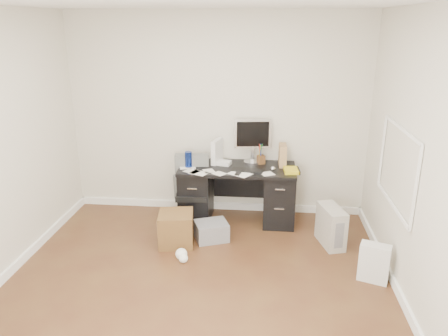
% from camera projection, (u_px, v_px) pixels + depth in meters
% --- Properties ---
extents(ground, '(4.00, 4.00, 0.00)m').
position_uv_depth(ground, '(196.00, 289.00, 4.38)').
color(ground, '#482517').
rests_on(ground, ground).
extents(room_shell, '(4.02, 4.02, 2.71)m').
position_uv_depth(room_shell, '(196.00, 127.00, 3.87)').
color(room_shell, beige).
rests_on(room_shell, ground).
extents(desk, '(1.50, 0.70, 0.75)m').
position_uv_depth(desk, '(237.00, 192.00, 5.78)').
color(desk, black).
rests_on(desk, ground).
extents(loose_papers, '(1.10, 0.60, 0.00)m').
position_uv_depth(loose_papers, '(222.00, 168.00, 5.64)').
color(loose_papers, white).
rests_on(loose_papers, desk).
extents(lcd_monitor, '(0.51, 0.33, 0.60)m').
position_uv_depth(lcd_monitor, '(253.00, 141.00, 5.75)').
color(lcd_monitor, silver).
rests_on(lcd_monitor, desk).
extents(keyboard, '(0.41, 0.20, 0.02)m').
position_uv_depth(keyboard, '(248.00, 170.00, 5.52)').
color(keyboard, black).
rests_on(keyboard, desk).
extents(computer_mouse, '(0.07, 0.07, 0.06)m').
position_uv_depth(computer_mouse, '(273.00, 169.00, 5.52)').
color(computer_mouse, silver).
rests_on(computer_mouse, desk).
extents(travel_mug, '(0.11, 0.11, 0.20)m').
position_uv_depth(travel_mug, '(188.00, 159.00, 5.65)').
color(travel_mug, navy).
rests_on(travel_mug, desk).
extents(white_binder, '(0.20, 0.30, 0.32)m').
position_uv_depth(white_binder, '(217.00, 151.00, 5.79)').
color(white_binder, silver).
rests_on(white_binder, desk).
extents(magazine_file, '(0.13, 0.25, 0.28)m').
position_uv_depth(magazine_file, '(283.00, 155.00, 5.69)').
color(magazine_file, '#976D49').
rests_on(magazine_file, desk).
extents(pen_cup, '(0.15, 0.15, 0.27)m').
position_uv_depth(pen_cup, '(261.00, 154.00, 5.77)').
color(pen_cup, '#593419').
rests_on(pen_cup, desk).
extents(yellow_book, '(0.20, 0.25, 0.04)m').
position_uv_depth(yellow_book, '(291.00, 170.00, 5.48)').
color(yellow_book, gold).
rests_on(yellow_book, desk).
extents(paper_remote, '(0.35, 0.33, 0.02)m').
position_uv_depth(paper_remote, '(240.00, 173.00, 5.42)').
color(paper_remote, white).
rests_on(paper_remote, desk).
extents(office_chair, '(0.55, 0.55, 0.90)m').
position_uv_depth(office_chair, '(192.00, 191.00, 5.69)').
color(office_chair, '#585B58').
rests_on(office_chair, ground).
extents(pc_tower, '(0.33, 0.51, 0.47)m').
position_uv_depth(pc_tower, '(331.00, 226.00, 5.19)').
color(pc_tower, '#A5A095').
rests_on(pc_tower, ground).
extents(shopping_bag, '(0.36, 0.31, 0.41)m').
position_uv_depth(shopping_bag, '(374.00, 263.00, 4.46)').
color(shopping_bag, silver).
rests_on(shopping_bag, ground).
extents(wicker_basket, '(0.45, 0.45, 0.40)m').
position_uv_depth(wicker_basket, '(176.00, 229.00, 5.21)').
color(wicker_basket, '#4C2F16').
rests_on(wicker_basket, ground).
extents(desk_printer, '(0.47, 0.43, 0.22)m').
position_uv_depth(desk_printer, '(211.00, 231.00, 5.34)').
color(desk_printer, slate).
rests_on(desk_printer, ground).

